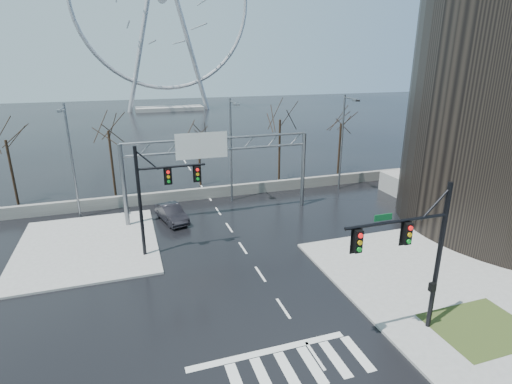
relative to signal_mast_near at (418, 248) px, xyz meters
name	(u,v)px	position (x,y,z in m)	size (l,w,h in m)	color
ground	(283,308)	(-5.14, 4.04, -4.87)	(260.00, 260.00, 0.00)	black
sidewalk_right_ext	(408,264)	(4.86, 6.04, -4.80)	(12.00, 10.00, 0.15)	gray
sidewalk_far	(88,245)	(-16.14, 16.04, -4.80)	(10.00, 12.00, 0.15)	gray
grass_strip	(481,328)	(3.86, -0.96, -4.72)	(5.00, 4.00, 0.02)	#2B401A
barrier_wall	(209,193)	(-5.14, 24.04, -4.32)	(52.00, 0.50, 1.10)	slate
signal_mast_near	(418,248)	(0.00, 0.00, 0.00)	(5.52, 0.41, 8.00)	black
signal_mast_far	(156,190)	(-11.01, 13.00, -0.04)	(4.72, 0.41, 8.00)	black
sign_gantry	(215,160)	(-5.52, 19.00, 0.31)	(16.36, 0.40, 7.60)	slate
streetlight_left	(70,153)	(-17.14, 22.20, 1.01)	(0.50, 2.55, 10.00)	slate
streetlight_mid	(232,143)	(-3.14, 22.20, 1.01)	(0.50, 2.55, 10.00)	slate
streetlight_right	(344,135)	(8.86, 22.20, 1.01)	(0.50, 2.55, 10.00)	slate
tree_far_left	(7,148)	(-23.14, 28.04, 0.70)	(3.50, 3.50, 7.00)	black
tree_left	(109,139)	(-14.14, 27.54, 1.10)	(3.75, 3.75, 7.50)	black
tree_center	(199,139)	(-5.14, 28.54, 0.30)	(3.25, 3.25, 6.50)	black
tree_right	(280,127)	(3.86, 27.54, 1.34)	(3.90, 3.90, 7.80)	black
tree_far_right	(341,130)	(11.86, 28.04, 0.54)	(3.40, 3.40, 6.80)	black
ferris_wheel	(163,6)	(-0.14, 99.04, 21.26)	(45.00, 6.00, 50.91)	gray
car	(172,213)	(-9.50, 18.98, -4.13)	(1.56, 4.48, 1.48)	black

